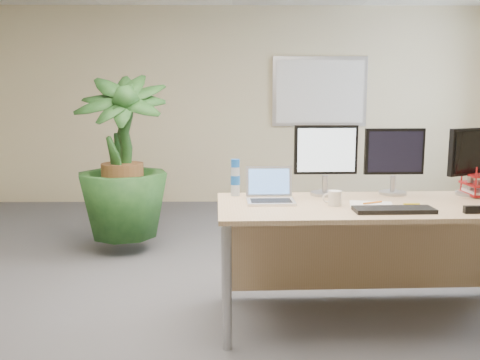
{
  "coord_description": "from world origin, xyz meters",
  "views": [
    {
      "loc": [
        0.02,
        -3.47,
        1.53
      ],
      "look_at": [
        0.06,
        0.35,
        0.91
      ],
      "focal_mm": 40.0,
      "sensor_mm": 36.0,
      "label": 1
    }
  ],
  "objects_px": {
    "monitor_right": "(394,157)",
    "desk": "(370,225)",
    "floor_plant": "(123,175)",
    "monitor_left": "(326,155)",
    "laptop": "(270,193)"
  },
  "relations": [
    {
      "from": "monitor_right",
      "to": "desk",
      "type": "bearing_deg",
      "value": -133.3
    },
    {
      "from": "desk",
      "to": "floor_plant",
      "type": "height_order",
      "value": "floor_plant"
    },
    {
      "from": "floor_plant",
      "to": "monitor_right",
      "type": "relative_size",
      "value": 3.15
    },
    {
      "from": "desk",
      "to": "monitor_left",
      "type": "distance_m",
      "value": 0.58
    },
    {
      "from": "desk",
      "to": "monitor_left",
      "type": "height_order",
      "value": "monitor_left"
    },
    {
      "from": "floor_plant",
      "to": "laptop",
      "type": "height_order",
      "value": "floor_plant"
    },
    {
      "from": "floor_plant",
      "to": "monitor_left",
      "type": "relative_size",
      "value": 3.0
    },
    {
      "from": "floor_plant",
      "to": "monitor_left",
      "type": "bearing_deg",
      "value": -37.19
    },
    {
      "from": "laptop",
      "to": "monitor_right",
      "type": "bearing_deg",
      "value": 15.24
    },
    {
      "from": "monitor_right",
      "to": "monitor_left",
      "type": "bearing_deg",
      "value": -176.76
    },
    {
      "from": "desk",
      "to": "laptop",
      "type": "height_order",
      "value": "laptop"
    },
    {
      "from": "monitor_right",
      "to": "laptop",
      "type": "relative_size",
      "value": 1.46
    },
    {
      "from": "desk",
      "to": "monitor_right",
      "type": "bearing_deg",
      "value": 46.7
    },
    {
      "from": "floor_plant",
      "to": "laptop",
      "type": "relative_size",
      "value": 4.59
    },
    {
      "from": "desk",
      "to": "laptop",
      "type": "xyz_separation_m",
      "value": [
        -0.69,
        -0.02,
        0.23
      ]
    }
  ]
}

